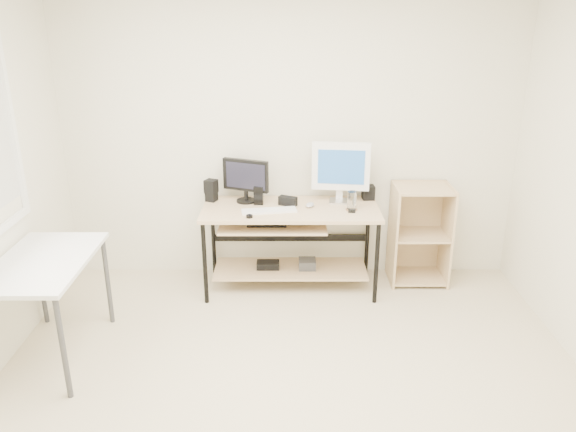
# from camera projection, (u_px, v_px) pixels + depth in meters

# --- Properties ---
(room) EXTENTS (4.01, 4.01, 2.62)m
(room) POSITION_uv_depth(u_px,v_px,m) (267.00, 209.00, 3.05)
(room) COLOR beige
(room) RESTS_ON ground
(desk) EXTENTS (1.50, 0.65, 0.75)m
(desk) POSITION_uv_depth(u_px,v_px,m) (288.00, 231.00, 4.84)
(desk) COLOR #D1B284
(desk) RESTS_ON ground
(side_table) EXTENTS (0.60, 1.00, 0.75)m
(side_table) POSITION_uv_depth(u_px,v_px,m) (44.00, 271.00, 3.80)
(side_table) COLOR white
(side_table) RESTS_ON ground
(shelf_unit) EXTENTS (0.50, 0.40, 0.90)m
(shelf_unit) POSITION_uv_depth(u_px,v_px,m) (419.00, 233.00, 5.02)
(shelf_unit) COLOR #D3B484
(shelf_unit) RESTS_ON ground
(black_monitor) EXTENTS (0.40, 0.19, 0.38)m
(black_monitor) POSITION_uv_depth(u_px,v_px,m) (246.00, 178.00, 4.83)
(black_monitor) COLOR black
(black_monitor) RESTS_ON desk
(white_imac) EXTENTS (0.50, 0.16, 0.53)m
(white_imac) POSITION_uv_depth(u_px,v_px,m) (341.00, 168.00, 4.80)
(white_imac) COLOR silver
(white_imac) RESTS_ON desk
(keyboard) EXTENTS (0.47, 0.20, 0.02)m
(keyboard) POSITION_uv_depth(u_px,v_px,m) (269.00, 211.00, 4.67)
(keyboard) COLOR white
(keyboard) RESTS_ON desk
(mouse) EXTENTS (0.10, 0.12, 0.04)m
(mouse) POSITION_uv_depth(u_px,v_px,m) (310.00, 205.00, 4.77)
(mouse) COLOR #B5B5BB
(mouse) RESTS_ON desk
(center_speaker) EXTENTS (0.17, 0.13, 0.08)m
(center_speaker) POSITION_uv_depth(u_px,v_px,m) (288.00, 201.00, 4.81)
(center_speaker) COLOR black
(center_speaker) RESTS_ON desk
(speaker_left) EXTENTS (0.13, 0.13, 0.19)m
(speaker_left) POSITION_uv_depth(u_px,v_px,m) (211.00, 190.00, 4.90)
(speaker_left) COLOR black
(speaker_left) RESTS_ON desk
(speaker_right) EXTENTS (0.11, 0.11, 0.12)m
(speaker_right) POSITION_uv_depth(u_px,v_px,m) (368.00, 192.00, 4.96)
(speaker_right) COLOR black
(speaker_right) RESTS_ON desk
(audio_controller) EXTENTS (0.08, 0.06, 0.16)m
(audio_controller) POSITION_uv_depth(u_px,v_px,m) (259.00, 196.00, 4.81)
(audio_controller) COLOR black
(audio_controller) RESTS_ON desk
(volume_puck) EXTENTS (0.06, 0.06, 0.02)m
(volume_puck) POSITION_uv_depth(u_px,v_px,m) (249.00, 216.00, 4.53)
(volume_puck) COLOR black
(volume_puck) RESTS_ON desk
(smartphone) EXTENTS (0.08, 0.12, 0.01)m
(smartphone) POSITION_uv_depth(u_px,v_px,m) (352.00, 210.00, 4.69)
(smartphone) COLOR black
(smartphone) RESTS_ON desk
(coaster) EXTENTS (0.10, 0.10, 0.01)m
(coaster) POSITION_uv_depth(u_px,v_px,m) (351.00, 209.00, 4.71)
(coaster) COLOR olive
(coaster) RESTS_ON desk
(drinking_glass) EXTENTS (0.08, 0.08, 0.15)m
(drinking_glass) POSITION_uv_depth(u_px,v_px,m) (352.00, 200.00, 4.68)
(drinking_glass) COLOR white
(drinking_glass) RESTS_ON coaster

